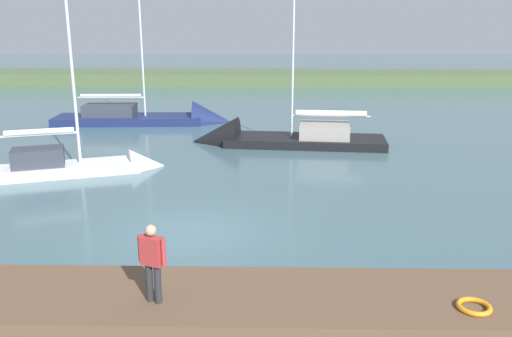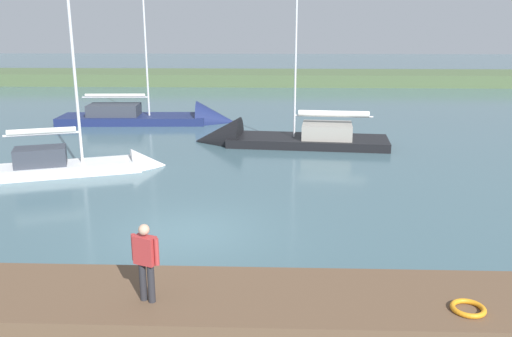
{
  "view_description": "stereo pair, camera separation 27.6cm",
  "coord_description": "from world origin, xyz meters",
  "px_view_note": "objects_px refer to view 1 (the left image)",
  "views": [
    {
      "loc": [
        -2.23,
        14.33,
        5.89
      ],
      "look_at": [
        -1.84,
        -3.54,
        1.01
      ],
      "focal_mm": 36.94,
      "sensor_mm": 36.0,
      "label": 1
    },
    {
      "loc": [
        -2.51,
        14.32,
        5.89
      ],
      "look_at": [
        -1.84,
        -3.54,
        1.01
      ],
      "focal_mm": 36.94,
      "sensor_mm": 36.0,
      "label": 2
    }
  ],
  "objects_px": {
    "sailboat_near_dock": "(161,121)",
    "life_ring_buoy": "(474,307)",
    "sailboat_mid_channel": "(266,141)",
    "sailboat_outer_mooring": "(83,168)",
    "person_on_dock": "(152,259)"
  },
  "relations": [
    {
      "from": "sailboat_near_dock",
      "to": "person_on_dock",
      "type": "relative_size",
      "value": 7.94
    },
    {
      "from": "sailboat_near_dock",
      "to": "sailboat_mid_channel",
      "type": "bearing_deg",
      "value": -44.86
    },
    {
      "from": "sailboat_mid_channel",
      "to": "sailboat_near_dock",
      "type": "xyz_separation_m",
      "value": [
        6.57,
        -5.88,
        -0.03
      ]
    },
    {
      "from": "sailboat_outer_mooring",
      "to": "person_on_dock",
      "type": "distance_m",
      "value": 12.83
    },
    {
      "from": "sailboat_outer_mooring",
      "to": "person_on_dock",
      "type": "height_order",
      "value": "sailboat_outer_mooring"
    },
    {
      "from": "sailboat_mid_channel",
      "to": "sailboat_near_dock",
      "type": "relative_size",
      "value": 0.85
    },
    {
      "from": "life_ring_buoy",
      "to": "sailboat_outer_mooring",
      "type": "xyz_separation_m",
      "value": [
        11.54,
        -11.71,
        -0.53
      ]
    },
    {
      "from": "life_ring_buoy",
      "to": "sailboat_near_dock",
      "type": "height_order",
      "value": "sailboat_near_dock"
    },
    {
      "from": "sailboat_near_dock",
      "to": "sailboat_outer_mooring",
      "type": "bearing_deg",
      "value": -97.78
    },
    {
      "from": "life_ring_buoy",
      "to": "sailboat_near_dock",
      "type": "bearing_deg",
      "value": -65.46
    },
    {
      "from": "sailboat_outer_mooring",
      "to": "sailboat_mid_channel",
      "type": "bearing_deg",
      "value": 17.1
    },
    {
      "from": "sailboat_mid_channel",
      "to": "sailboat_near_dock",
      "type": "distance_m",
      "value": 8.81
    },
    {
      "from": "life_ring_buoy",
      "to": "person_on_dock",
      "type": "distance_m",
      "value": 6.21
    },
    {
      "from": "sailboat_mid_channel",
      "to": "sailboat_outer_mooring",
      "type": "relative_size",
      "value": 1.28
    },
    {
      "from": "sailboat_near_dock",
      "to": "life_ring_buoy",
      "type": "bearing_deg",
      "value": -68.48
    }
  ]
}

